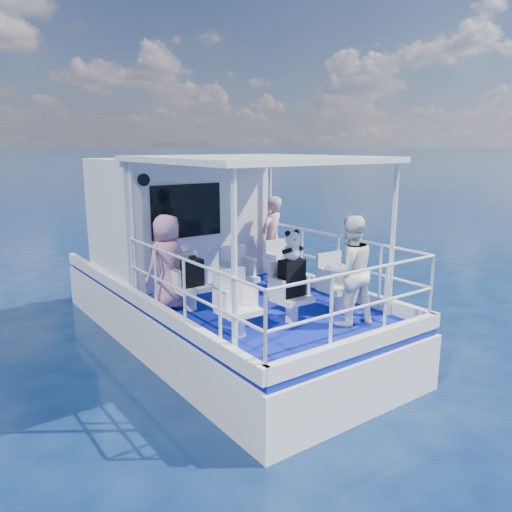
{
  "coord_description": "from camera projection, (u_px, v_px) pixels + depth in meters",
  "views": [
    {
      "loc": [
        -4.31,
        -6.22,
        3.33
      ],
      "look_at": [
        -0.12,
        -0.4,
        1.74
      ],
      "focal_mm": 35.0,
      "sensor_mm": 36.0,
      "label": 1
    }
  ],
  "objects": [
    {
      "name": "seat_center_aft",
      "position": [
        292.0,
        309.0,
        7.0
      ],
      "size": [
        0.48,
        0.46,
        0.38
      ],
      "primitive_type": "cube",
      "color": "white",
      "rests_on": "deck"
    },
    {
      "name": "compact_camera",
      "position": [
        192.0,
        258.0,
        7.35
      ],
      "size": [
        0.1,
        0.06,
        0.06
      ],
      "primitive_type": "cube",
      "color": "black",
      "rests_on": "backpack_port"
    },
    {
      "name": "seat_center_fwd",
      "position": [
        240.0,
        288.0,
        8.03
      ],
      "size": [
        0.48,
        0.46,
        0.38
      ],
      "primitive_type": "cube",
      "color": "white",
      "rests_on": "deck"
    },
    {
      "name": "deck",
      "position": [
        215.0,
        291.0,
        8.72
      ],
      "size": [
        2.9,
        6.9,
        0.1
      ],
      "primitive_type": "cube",
      "color": "navy",
      "rests_on": "hull"
    },
    {
      "name": "seat_port_fwd",
      "position": [
        191.0,
        298.0,
        7.52
      ],
      "size": [
        0.48,
        0.46,
        0.38
      ],
      "primitive_type": "cube",
      "color": "white",
      "rests_on": "deck"
    },
    {
      "name": "backpack_port",
      "position": [
        192.0,
        273.0,
        7.4
      ],
      "size": [
        0.31,
        0.17,
        0.41
      ],
      "primitive_type": "cube",
      "color": "black",
      "rests_on": "seat_port_fwd"
    },
    {
      "name": "seat_port_aft",
      "position": [
        239.0,
        322.0,
        6.49
      ],
      "size": [
        0.48,
        0.46,
        0.38
      ],
      "primitive_type": "cube",
      "color": "white",
      "rests_on": "deck"
    },
    {
      "name": "ground",
      "position": [
        247.0,
        355.0,
        8.11
      ],
      "size": [
        2000.0,
        2000.0,
        0.0
      ],
      "primitive_type": "plane",
      "color": "#08183D",
      "rests_on": "ground"
    },
    {
      "name": "hull",
      "position": [
        216.0,
        336.0,
        8.9
      ],
      "size": [
        3.0,
        7.0,
        1.6
      ],
      "primitive_type": "cube",
      "color": "white",
      "rests_on": "ground"
    },
    {
      "name": "cabin",
      "position": [
        178.0,
        217.0,
        9.5
      ],
      "size": [
        2.85,
        2.0,
        2.2
      ],
      "primitive_type": "cube",
      "color": "white",
      "rests_on": "deck"
    },
    {
      "name": "seat_stbd_aft",
      "position": [
        338.0,
        298.0,
        7.51
      ],
      "size": [
        0.48,
        0.46,
        0.38
      ],
      "primitive_type": "cube",
      "color": "white",
      "rests_on": "deck"
    },
    {
      "name": "canopy_posts",
      "position": [
        256.0,
        236.0,
        7.48
      ],
      "size": [
        2.77,
        2.97,
        2.2
      ],
      "color": "white",
      "rests_on": "deck"
    },
    {
      "name": "panda",
      "position": [
        292.0,
        245.0,
        6.78
      ],
      "size": [
        0.27,
        0.22,
        0.41
      ],
      "primitive_type": null,
      "color": "white",
      "rests_on": "backpack_center"
    },
    {
      "name": "passenger_stbd_aft",
      "position": [
        349.0,
        271.0,
        6.8
      ],
      "size": [
        0.86,
        0.74,
        1.52
      ],
      "primitive_type": "imported",
      "rotation": [
        0.0,
        0.0,
        2.89
      ],
      "color": "white",
      "rests_on": "deck"
    },
    {
      "name": "seat_stbd_fwd",
      "position": [
        284.0,
        279.0,
        8.54
      ],
      "size": [
        0.48,
        0.46,
        0.38
      ],
      "primitive_type": "cube",
      "color": "white",
      "rests_on": "deck"
    },
    {
      "name": "railings",
      "position": [
        269.0,
        280.0,
        7.35
      ],
      "size": [
        2.84,
        3.59,
        1.0
      ],
      "primitive_type": null,
      "color": "white",
      "rests_on": "deck"
    },
    {
      "name": "passenger_stbd_fwd",
      "position": [
        272.0,
        237.0,
        9.25
      ],
      "size": [
        0.65,
        0.55,
        1.53
      ],
      "primitive_type": "imported",
      "rotation": [
        0.0,
        0.0,
        3.53
      ],
      "color": "#EAA697",
      "rests_on": "deck"
    },
    {
      "name": "canopy",
      "position": [
        254.0,
        159.0,
        7.27
      ],
      "size": [
        3.0,
        3.2,
        0.08
      ],
      "primitive_type": "cube",
      "color": "white",
      "rests_on": "cabin"
    },
    {
      "name": "backpack_center",
      "position": [
        292.0,
        278.0,
        6.9
      ],
      "size": [
        0.35,
        0.2,
        0.52
      ],
      "primitive_type": "cube",
      "color": "black",
      "rests_on": "seat_center_aft"
    },
    {
      "name": "passenger_port_fwd",
      "position": [
        168.0,
        262.0,
        7.46
      ],
      "size": [
        0.61,
        0.49,
        1.44
      ],
      "primitive_type": "imported",
      "rotation": [
        0.0,
        0.0,
        3.36
      ],
      "color": "pink",
      "rests_on": "deck"
    }
  ]
}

